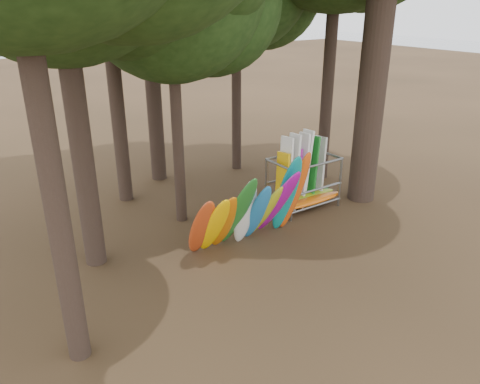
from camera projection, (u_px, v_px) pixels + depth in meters
ground at (276, 243)px, 15.26m from camera, size 120.00×120.00×0.00m
kayak_row at (254, 210)px, 14.67m from camera, size 4.28×2.14×3.15m
storage_rack at (303, 183)px, 17.66m from camera, size 2.97×1.54×2.92m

